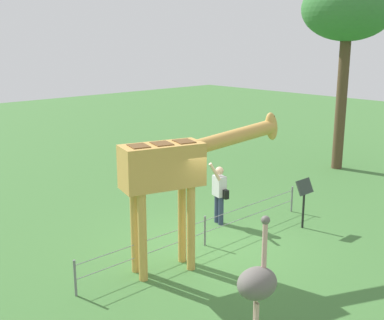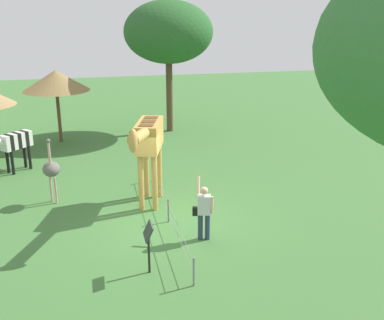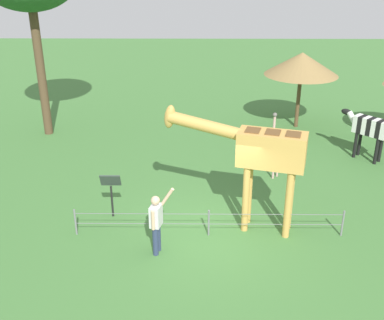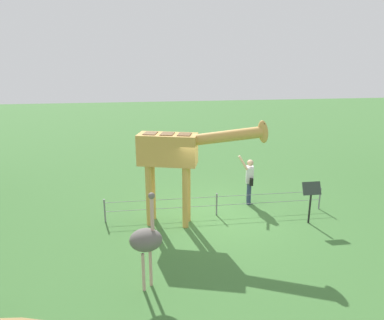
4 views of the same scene
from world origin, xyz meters
TOP-DOWN VIEW (x-y plane):
  - ground_plane at (0.00, 0.00)m, footprint 60.00×60.00m
  - giraffe at (-1.26, -0.33)m, footprint 3.72×1.50m
  - visitor at (1.29, 0.85)m, footprint 0.62×0.59m
  - zebra at (-5.74, -4.96)m, footprint 1.47×1.51m
  - ostrich at (-2.27, -3.40)m, footprint 0.70×0.56m
  - shade_hut_far at (-9.67, -3.47)m, footprint 3.07×3.07m
  - tree_west at (-10.56, 1.97)m, footprint 4.36×4.36m
  - info_sign at (2.69, -0.87)m, footprint 0.56×0.21m
  - wire_fence at (0.00, 0.07)m, footprint 7.05×0.05m

SIDE VIEW (x-z plane):
  - ground_plane at x=0.00m, z-range 0.00..0.00m
  - wire_fence at x=0.00m, z-range 0.03..0.78m
  - visitor at x=1.29m, z-range 0.02..1.79m
  - info_sign at x=2.69m, z-range 0.29..1.61m
  - zebra at x=-5.74m, z-range 0.33..1.99m
  - ostrich at x=-2.27m, z-range 0.05..2.30m
  - giraffe at x=-1.26m, z-range 0.56..3.83m
  - shade_hut_far at x=-9.67m, z-range 1.22..4.63m
  - tree_west at x=-10.56m, z-range 1.70..8.21m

